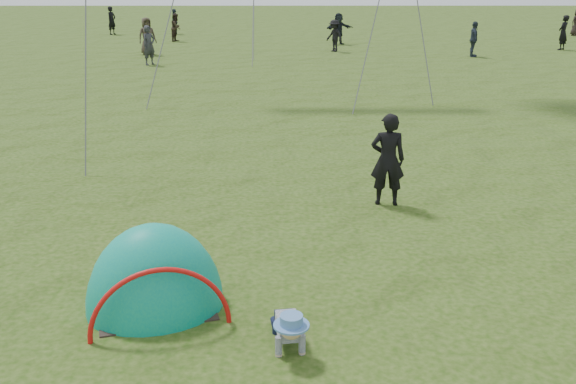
{
  "coord_description": "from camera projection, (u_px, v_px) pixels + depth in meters",
  "views": [
    {
      "loc": [
        -1.01,
        -5.92,
        4.07
      ],
      "look_at": [
        -0.99,
        2.84,
        1.0
      ],
      "focal_mm": 40.0,
      "sensor_mm": 36.0,
      "label": 1
    }
  ],
  "objects": [
    {
      "name": "ground",
      "position": [
        380.0,
        366.0,
        6.94
      ],
      "size": [
        140.0,
        140.0,
        0.0
      ],
      "primitive_type": "plane",
      "color": "#1C3D08"
    },
    {
      "name": "crawling_toddler",
      "position": [
        289.0,
        327.0,
        7.16
      ],
      "size": [
        0.6,
        0.78,
        0.55
      ],
      "primitive_type": null,
      "rotation": [
        0.0,
        0.0,
        0.15
      ],
      "color": "black",
      "rests_on": "ground"
    },
    {
      "name": "popup_tent",
      "position": [
        156.0,
        307.0,
        8.14
      ],
      "size": [
        2.06,
        1.85,
        2.23
      ],
      "primitive_type": "ellipsoid",
      "rotation": [
        0.0,
        0.0,
        0.29
      ],
      "color": "#05807F",
      "rests_on": "ground"
    },
    {
      "name": "standing_adult",
      "position": [
        388.0,
        160.0,
        11.41
      ],
      "size": [
        0.64,
        0.44,
        1.68
      ],
      "primitive_type": "imported",
      "rotation": [
        0.0,
        0.0,
        3.07
      ],
      "color": "black",
      "rests_on": "ground"
    },
    {
      "name": "crowd_person_0",
      "position": [
        563.0,
        33.0,
        33.31
      ],
      "size": [
        0.76,
        0.75,
        1.77
      ],
      "primitive_type": "imported",
      "rotation": [
        0.0,
        0.0,
        3.91
      ],
      "color": "black",
      "rests_on": "ground"
    },
    {
      "name": "crowd_person_1",
      "position": [
        176.0,
        27.0,
        37.23
      ],
      "size": [
        0.78,
        0.9,
        1.59
      ],
      "primitive_type": "imported",
      "rotation": [
        0.0,
        0.0,
        1.31
      ],
      "color": "black",
      "rests_on": "ground"
    },
    {
      "name": "crowd_person_2",
      "position": [
        175.0,
        22.0,
        41.31
      ],
      "size": [
        0.45,
        0.96,
        1.59
      ],
      "primitive_type": "imported",
      "rotation": [
        0.0,
        0.0,
        4.64
      ],
      "color": "#262F40",
      "rests_on": "ground"
    },
    {
      "name": "crowd_person_3",
      "position": [
        334.0,
        36.0,
        32.66
      ],
      "size": [
        1.11,
        1.17,
        1.59
      ],
      "primitive_type": "imported",
      "rotation": [
        0.0,
        0.0,
        5.39
      ],
      "color": "black",
      "rests_on": "ground"
    },
    {
      "name": "crowd_person_4",
      "position": [
        147.0,
        36.0,
        31.46
      ],
      "size": [
        1.04,
        0.93,
        1.79
      ],
      "primitive_type": "imported",
      "rotation": [
        0.0,
        0.0,
        0.53
      ],
      "color": "#392F26",
      "rests_on": "ground"
    },
    {
      "name": "crowd_person_6",
      "position": [
        149.0,
        45.0,
        28.13
      ],
      "size": [
        0.71,
        0.74,
        1.71
      ],
      "primitive_type": "imported",
      "rotation": [
        0.0,
        0.0,
        0.87
      ],
      "color": "#2C2D33",
      "rests_on": "ground"
    },
    {
      "name": "crowd_person_11",
      "position": [
        339.0,
        29.0,
        35.8
      ],
      "size": [
        1.66,
        1.05,
        1.71
      ],
      "primitive_type": "imported",
      "rotation": [
        0.0,
        0.0,
        0.37
      ],
      "color": "black",
      "rests_on": "ground"
    },
    {
      "name": "crowd_person_12",
      "position": [
        112.0,
        21.0,
        41.03
      ],
      "size": [
        0.66,
        0.76,
        1.76
      ],
      "primitive_type": "imported",
      "rotation": [
        0.0,
        0.0,
        1.11
      ],
      "color": "black",
      "rests_on": "ground"
    },
    {
      "name": "crowd_person_14",
      "position": [
        474.0,
        39.0,
        30.73
      ],
      "size": [
        0.51,
        1.01,
        1.67
      ],
      "primitive_type": "imported",
      "rotation": [
        0.0,
        0.0,
        1.46
      ],
      "color": "#252E3C",
      "rests_on": "ground"
    }
  ]
}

